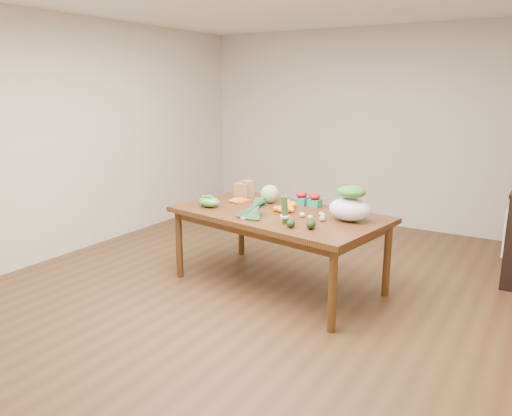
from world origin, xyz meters
The scene contains 24 objects.
floor centered at (0.00, 0.00, 0.00)m, with size 6.00×6.00×0.00m, color #53361C.
room_walls centered at (0.00, 0.00, 1.35)m, with size 5.02×6.02×2.70m.
dining_table centered at (0.09, 0.23, 0.38)m, with size 1.98×1.10×0.75m, color #543313.
dish_towel centered at (1.96, 1.40, 0.55)m, with size 0.02×0.28×0.45m, color white.
paper_bag centered at (-0.58, 0.66, 0.84)m, with size 0.24×0.20×0.17m, color olive, non-canonical shape.
cabbage centered at (-0.17, 0.53, 0.84)m, with size 0.19×0.19×0.19m, color #A0C471.
strawberry_basket_a centered at (0.14, 0.62, 0.80)m, with size 0.12×0.12×0.11m, color #AF0B1F, non-canonical shape.
strawberry_basket_b centered at (0.30, 0.60, 0.80)m, with size 0.12×0.12×0.11m, color #B20B12, non-canonical shape.
orange_a centered at (0.10, 0.41, 0.79)m, with size 0.09×0.09×0.09m, color #FFA30F.
orange_b centered at (0.15, 0.41, 0.79)m, with size 0.08×0.08×0.08m, color orange.
orange_c centered at (0.17, 0.28, 0.79)m, with size 0.08×0.08×0.08m, color #E0510D.
mandarin_cluster centered at (0.13, 0.25, 0.80)m, with size 0.18×0.18×0.09m, color orange, non-canonical shape.
carrots centered at (-0.44, 0.40, 0.76)m, with size 0.22×0.22×0.03m, color orange, non-canonical shape.
snap_pea_bag centered at (-0.59, 0.06, 0.80)m, with size 0.23×0.17×0.10m, color #489332.
kale_bunch centered at (-0.02, -0.08, 0.83)m, with size 0.32×0.40×0.16m, color #163218, non-canonical shape.
asparagus_bundle centered at (0.34, -0.10, 0.88)m, with size 0.08×0.08×0.25m, color #3F7736, non-canonical shape.
potato_a centered at (0.38, 0.17, 0.77)m, with size 0.05×0.05×0.05m, color #D1C378.
potato_b centered at (0.48, 0.13, 0.77)m, with size 0.05×0.05×0.04m, color tan.
potato_c centered at (0.55, 0.25, 0.77)m, with size 0.05×0.05×0.04m, color tan.
potato_d centered at (0.50, 0.30, 0.77)m, with size 0.05×0.04×0.04m, color tan.
potato_e centered at (0.59, 0.14, 0.77)m, with size 0.06×0.05×0.05m, color tan.
avocado_a centered at (0.44, -0.18, 0.79)m, with size 0.07×0.11×0.07m, color black.
avocado_b centered at (0.60, -0.13, 0.79)m, with size 0.08×0.12×0.08m, color black.
salad_bag centered at (0.78, 0.29, 0.89)m, with size 0.37×0.28×0.29m, color white, non-canonical shape.
Camera 1 is at (2.31, -3.81, 1.91)m, focal length 35.00 mm.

